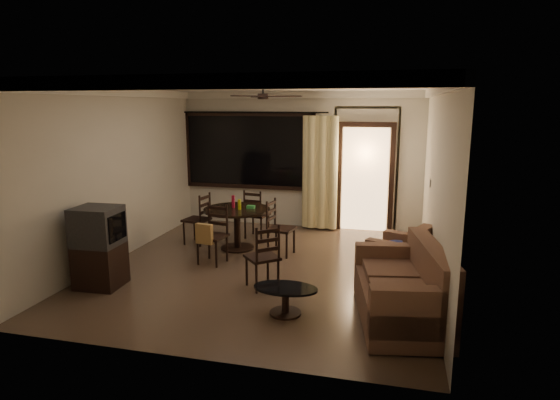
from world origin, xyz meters
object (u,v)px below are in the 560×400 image
(armchair, at_px, (402,257))
(side_chair, at_px, (263,269))
(dining_chair_west, at_px, (197,229))
(dining_chair_east, at_px, (281,238))
(tv_cabinet, at_px, (99,247))
(sofa, at_px, (405,292))
(dining_chair_north, at_px, (257,223))
(dining_chair_south, at_px, (212,245))
(dining_table, at_px, (237,217))
(coffee_table, at_px, (285,296))

(armchair, relative_size, side_chair, 1.07)
(dining_chair_west, relative_size, dining_chair_east, 1.00)
(dining_chair_west, xyz_separation_m, dining_chair_east, (1.65, -0.27, 0.00))
(tv_cabinet, distance_m, sofa, 4.17)
(dining_chair_west, distance_m, dining_chair_east, 1.67)
(dining_chair_north, bearing_deg, armchair, 159.59)
(dining_chair_east, height_order, sofa, dining_chair_east)
(dining_chair_west, bearing_deg, dining_chair_south, 44.30)
(dining_table, height_order, dining_chair_north, dining_table)
(tv_cabinet, distance_m, coffee_table, 2.78)
(dining_chair_north, bearing_deg, coffee_table, 121.81)
(dining_chair_east, height_order, side_chair, dining_chair_east)
(dining_chair_south, bearing_deg, armchair, 10.73)
(armchair, bearing_deg, dining_chair_south, -154.64)
(dining_table, xyz_separation_m, sofa, (2.86, -2.23, -0.21))
(tv_cabinet, xyz_separation_m, side_chair, (2.24, 0.49, -0.30))
(dining_chair_west, relative_size, sofa, 0.52)
(dining_chair_south, bearing_deg, sofa, -15.54)
(sofa, bearing_deg, side_chair, 152.90)
(dining_table, relative_size, dining_chair_north, 1.24)
(coffee_table, bearing_deg, dining_chair_south, 135.52)
(dining_chair_west, xyz_separation_m, tv_cabinet, (-0.48, -2.27, 0.29))
(dining_chair_west, bearing_deg, dining_chair_north, 133.24)
(dining_table, bearing_deg, dining_chair_north, 80.85)
(armchair, bearing_deg, dining_table, -171.30)
(side_chair, bearing_deg, dining_table, -101.44)
(dining_chair_east, height_order, armchair, dining_chair_east)
(dining_chair_north, height_order, tv_cabinet, tv_cabinet)
(dining_chair_west, bearing_deg, dining_table, 90.08)
(dining_chair_west, xyz_separation_m, dining_chair_north, (0.95, 0.64, 0.00))
(dining_chair_east, bearing_deg, dining_chair_west, 90.00)
(dining_chair_south, height_order, tv_cabinet, tv_cabinet)
(side_chair, bearing_deg, dining_chair_west, -86.35)
(dining_table, distance_m, dining_chair_west, 0.89)
(dining_chair_south, height_order, dining_chair_north, same)
(sofa, bearing_deg, dining_chair_east, 124.01)
(dining_chair_north, height_order, side_chair, dining_chair_north)
(sofa, bearing_deg, dining_chair_north, 122.14)
(sofa, bearing_deg, dining_chair_west, 137.17)
(dining_chair_north, height_order, armchair, dining_chair_north)
(sofa, distance_m, armchair, 1.46)
(armchair, bearing_deg, dining_chair_east, -173.61)
(sofa, height_order, side_chair, sofa)
(side_chair, bearing_deg, dining_chair_south, -77.68)
(side_chair, bearing_deg, dining_chair_east, -126.79)
(dining_chair_east, xyz_separation_m, tv_cabinet, (-2.13, -2.00, 0.29))
(armchair, height_order, side_chair, side_chair)
(side_chair, bearing_deg, sofa, 121.92)
(dining_table, height_order, dining_chair_south, dining_table)
(dining_chair_east, height_order, dining_chair_north, same)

